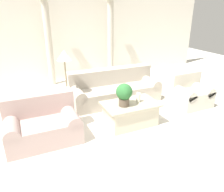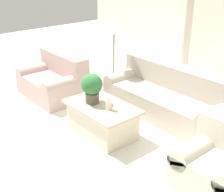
{
  "view_description": "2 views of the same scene",
  "coord_description": "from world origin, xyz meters",
  "px_view_note": "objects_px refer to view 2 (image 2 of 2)",
  "views": [
    {
      "loc": [
        -2.08,
        -4.16,
        2.39
      ],
      "look_at": [
        -0.23,
        -0.07,
        0.54
      ],
      "focal_mm": 35.0,
      "sensor_mm": 36.0,
      "label": 1
    },
    {
      "loc": [
        3.42,
        -3.17,
        2.58
      ],
      "look_at": [
        -0.05,
        -0.25,
        0.56
      ],
      "focal_mm": 50.0,
      "sensor_mm": 36.0,
      "label": 2
    }
  ],
  "objects_px": {
    "coffee_table": "(102,119)",
    "floor_lamp": "(114,32)",
    "loveseat": "(55,80)",
    "sofa_long": "(168,97)",
    "armchair": "(222,163)",
    "potted_plant": "(92,87)"
  },
  "relations": [
    {
      "from": "loveseat",
      "to": "potted_plant",
      "type": "height_order",
      "value": "potted_plant"
    },
    {
      "from": "loveseat",
      "to": "coffee_table",
      "type": "distance_m",
      "value": 1.82
    },
    {
      "from": "loveseat",
      "to": "potted_plant",
      "type": "bearing_deg",
      "value": -9.16
    },
    {
      "from": "coffee_table",
      "to": "armchair",
      "type": "relative_size",
      "value": 1.32
    },
    {
      "from": "loveseat",
      "to": "armchair",
      "type": "relative_size",
      "value": 1.5
    },
    {
      "from": "sofa_long",
      "to": "armchair",
      "type": "relative_size",
      "value": 2.67
    },
    {
      "from": "coffee_table",
      "to": "armchair",
      "type": "xyz_separation_m",
      "value": [
        1.9,
        0.32,
        0.08
      ]
    },
    {
      "from": "coffee_table",
      "to": "floor_lamp",
      "type": "distance_m",
      "value": 1.89
    },
    {
      "from": "coffee_table",
      "to": "floor_lamp",
      "type": "xyz_separation_m",
      "value": [
        -1.08,
        1.16,
        1.03
      ]
    },
    {
      "from": "sofa_long",
      "to": "armchair",
      "type": "xyz_separation_m",
      "value": [
        1.68,
        -1.0,
        -0.0
      ]
    },
    {
      "from": "sofa_long",
      "to": "floor_lamp",
      "type": "distance_m",
      "value": 1.62
    },
    {
      "from": "loveseat",
      "to": "floor_lamp",
      "type": "bearing_deg",
      "value": 52.36
    },
    {
      "from": "sofa_long",
      "to": "coffee_table",
      "type": "relative_size",
      "value": 2.02
    },
    {
      "from": "loveseat",
      "to": "armchair",
      "type": "bearing_deg",
      "value": 1.68
    },
    {
      "from": "sofa_long",
      "to": "potted_plant",
      "type": "xyz_separation_m",
      "value": [
        -0.4,
        -1.37,
        0.43
      ]
    },
    {
      "from": "sofa_long",
      "to": "floor_lamp",
      "type": "bearing_deg",
      "value": -172.81
    },
    {
      "from": "sofa_long",
      "to": "potted_plant",
      "type": "distance_m",
      "value": 1.49
    },
    {
      "from": "coffee_table",
      "to": "floor_lamp",
      "type": "bearing_deg",
      "value": 132.87
    },
    {
      "from": "armchair",
      "to": "loveseat",
      "type": "bearing_deg",
      "value": -178.32
    },
    {
      "from": "sofa_long",
      "to": "floor_lamp",
      "type": "relative_size",
      "value": 1.58
    },
    {
      "from": "loveseat",
      "to": "armchair",
      "type": "distance_m",
      "value": 3.7
    },
    {
      "from": "coffee_table",
      "to": "potted_plant",
      "type": "distance_m",
      "value": 0.55
    }
  ]
}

